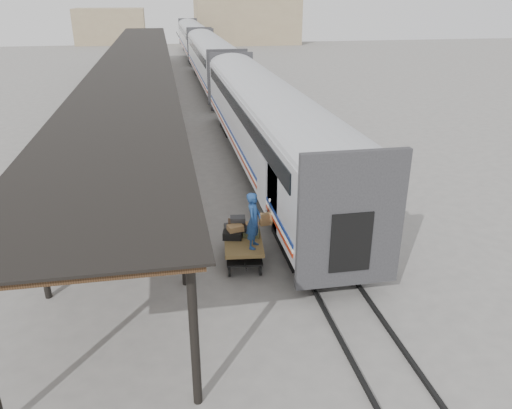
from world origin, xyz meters
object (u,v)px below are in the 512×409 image
object	(u,v)px
pedestrian	(155,118)
luggage_tug	(145,128)
porter	(254,220)
baggage_cart	(243,244)

from	to	relation	value
pedestrian	luggage_tug	bearing A→B (deg)	84.54
porter	pedestrian	size ratio (longest dim) A/B	1.19
luggage_tug	pedestrian	world-z (taller)	pedestrian
porter	pedestrian	bearing A→B (deg)	33.90
baggage_cart	pedestrian	xyz separation A→B (m)	(-2.90, 18.60, 0.14)
baggage_cart	porter	size ratio (longest dim) A/B	1.34
pedestrian	baggage_cart	bearing A→B (deg)	111.00
porter	baggage_cart	bearing A→B (deg)	45.63
luggage_tug	pedestrian	xyz separation A→B (m)	(0.63, 1.98, 0.17)
porter	luggage_tug	bearing A→B (deg)	36.95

